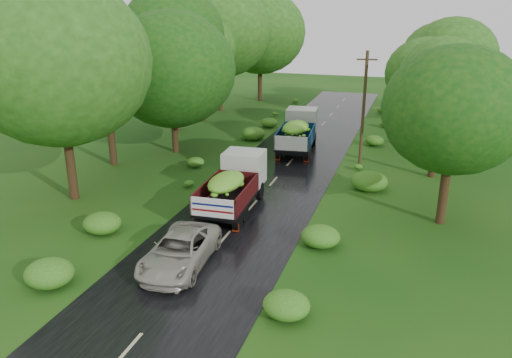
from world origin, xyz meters
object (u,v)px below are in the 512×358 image
at_px(car, 180,251).
at_px(truck_far, 298,130).
at_px(utility_pole, 364,107).
at_px(truck_near, 234,182).

bearing_deg(car, truck_far, 84.03).
bearing_deg(utility_pole, truck_near, -125.34).
bearing_deg(truck_near, car, -92.97).
distance_m(truck_near, utility_pole, 11.31).
distance_m(truck_far, utility_pole, 5.42).
relative_size(truck_far, car, 1.37).
relative_size(car, utility_pole, 0.66).
bearing_deg(truck_far, utility_pole, -26.66).
xyz_separation_m(car, utility_pole, (5.19, 16.08, 3.05)).
xyz_separation_m(truck_near, car, (0.01, -6.30, -0.75)).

